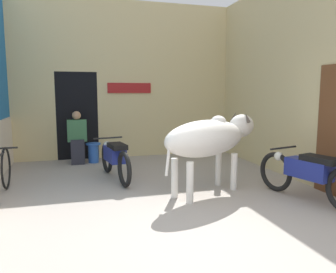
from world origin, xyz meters
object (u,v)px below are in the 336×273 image
object	(u,v)px
cow	(211,138)
motorcycle_near	(308,173)
motorcycle_far	(115,157)
bicycle	(0,175)
plastic_stool	(93,152)
shopkeeper_seated	(77,136)

from	to	relation	value
cow	motorcycle_near	xyz separation A→B (m)	(1.23, -0.86, -0.48)
cow	motorcycle_far	bearing A→B (deg)	139.15
bicycle	plastic_stool	xyz separation A→B (m)	(1.56, 2.30, -0.13)
motorcycle_near	motorcycle_far	bearing A→B (deg)	141.74
motorcycle_near	shopkeeper_seated	distance (m)	5.04
motorcycle_far	plastic_stool	xyz separation A→B (m)	(-0.32, 1.67, -0.18)
cow	shopkeeper_seated	distance (m)	3.61
cow	shopkeeper_seated	size ratio (longest dim) A/B	1.70
cow	shopkeeper_seated	bearing A→B (deg)	125.99
motorcycle_far	bicycle	size ratio (longest dim) A/B	1.03
cow	bicycle	bearing A→B (deg)	169.56
plastic_stool	motorcycle_far	bearing A→B (deg)	-79.25
motorcycle_far	shopkeeper_seated	xyz separation A→B (m)	(-0.67, 1.66, 0.22)
motorcycle_far	plastic_stool	size ratio (longest dim) A/B	3.88
motorcycle_near	motorcycle_far	world-z (taller)	motorcycle_near
cow	plastic_stool	xyz separation A→B (m)	(-1.76, 2.91, -0.67)
shopkeeper_seated	motorcycle_near	bearing A→B (deg)	-48.44
bicycle	motorcycle_near	bearing A→B (deg)	-17.94
bicycle	plastic_stool	size ratio (longest dim) A/B	3.76
motorcycle_near	shopkeeper_seated	world-z (taller)	shopkeeper_seated
cow	motorcycle_far	world-z (taller)	cow
motorcycle_near	motorcycle_far	xyz separation A→B (m)	(-2.67, 2.11, -0.01)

